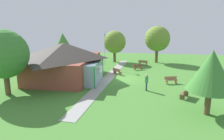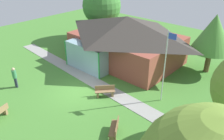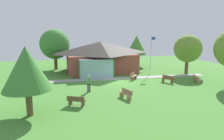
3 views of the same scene
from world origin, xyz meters
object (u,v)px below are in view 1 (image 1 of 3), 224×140
(bench_front_center, at_px, (171,80))
(tree_behind_pavilion_left, at_px, (4,54))
(tree_far_east, at_px, (157,39))
(bench_mid_right, at_px, (138,67))
(bench_rear_near_path, at_px, (117,71))
(pavilion, at_px, (66,60))
(flagpole, at_px, (105,49))
(visitor_strolling_lawn, at_px, (147,81))
(bench_front_left, at_px, (185,94))
(bench_lawn_far_right, at_px, (143,63))
(tree_east_hedge, at_px, (115,42))
(tree_behind_pavilion_right, at_px, (63,44))
(tree_lawn_corner, at_px, (211,71))

(bench_front_center, bearing_deg, tree_behind_pavilion_left, 3.45)
(bench_front_center, bearing_deg, tree_far_east, -103.19)
(bench_mid_right, bearing_deg, bench_rear_near_path, 17.75)
(pavilion, xyz_separation_m, flagpole, (6.43, -3.67, 0.65))
(flagpole, relative_size, visitor_strolling_lawn, 3.07)
(flagpole, xyz_separation_m, bench_front_left, (-11.29, -9.68, -2.56))
(bench_lawn_far_right, distance_m, tree_behind_pavilion_left, 20.94)
(bench_rear_near_path, xyz_separation_m, tree_east_hedge, (8.83, 1.60, 3.11))
(tree_east_hedge, distance_m, tree_behind_pavilion_right, 8.91)
(visitor_strolling_lawn, relative_size, tree_behind_pavilion_right, 0.33)
(flagpole, relative_size, bench_lawn_far_right, 3.42)
(tree_lawn_corner, distance_m, tree_behind_pavilion_right, 23.20)
(visitor_strolling_lawn, height_order, tree_east_hedge, tree_east_hedge)
(bench_rear_near_path, relative_size, bench_mid_right, 0.94)
(visitor_strolling_lawn, bearing_deg, bench_front_center, 131.64)
(visitor_strolling_lawn, distance_m, tree_far_east, 16.07)
(tree_far_east, xyz_separation_m, tree_behind_pavilion_right, (-5.32, 14.85, -0.50))
(bench_front_left, distance_m, visitor_strolling_lawn, 3.89)
(pavilion, distance_m, bench_rear_near_path, 6.97)
(bench_mid_right, xyz_separation_m, tree_east_hedge, (5.55, 4.25, 3.11))
(bench_rear_near_path, xyz_separation_m, tree_lawn_corner, (-11.18, -8.32, 3.01))
(bench_front_center, bearing_deg, tree_east_hedge, -73.25)
(bench_rear_near_path, xyz_separation_m, bench_front_center, (-3.32, -6.61, 0.00))
(visitor_strolling_lawn, bearing_deg, bench_front_left, 61.60)
(bench_front_left, distance_m, bench_mid_right, 12.02)
(bench_front_center, relative_size, tree_east_hedge, 0.29)
(bench_front_left, bearing_deg, bench_rear_near_path, 71.55)
(bench_front_center, distance_m, tree_lawn_corner, 8.58)
(pavilion, height_order, tree_far_east, tree_far_east)
(bench_mid_right, bearing_deg, tree_east_hedge, -86.00)
(pavilion, xyz_separation_m, bench_mid_right, (6.21, -8.67, -1.91))
(tree_east_hedge, bearing_deg, bench_lawn_far_right, -113.65)
(bench_front_left, xyz_separation_m, visitor_strolling_lawn, (1.56, 3.51, 0.62))
(visitor_strolling_lawn, bearing_deg, bench_lawn_far_right, 177.23)
(bench_lawn_far_right, distance_m, bench_front_left, 14.94)
(bench_mid_right, height_order, bench_front_center, same)
(bench_front_center, height_order, tree_behind_pavilion_left, tree_behind_pavilion_left)
(pavilion, bearing_deg, bench_rear_near_path, -64.03)
(tree_lawn_corner, bearing_deg, tree_behind_pavilion_right, 48.84)
(tree_east_hedge, bearing_deg, tree_lawn_corner, -153.63)
(bench_front_center, height_order, visitor_strolling_lawn, visitor_strolling_lawn)
(bench_front_left, height_order, tree_behind_pavilion_left, tree_behind_pavilion_left)
(bench_rear_near_path, bearing_deg, pavilion, -112.04)
(tree_far_east, xyz_separation_m, tree_east_hedge, (-0.58, 7.30, -0.61))
(bench_rear_near_path, height_order, tree_behind_pavilion_left, tree_behind_pavilion_left)
(bench_lawn_far_right, xyz_separation_m, tree_far_east, (2.79, -2.27, 3.71))
(tree_lawn_corner, xyz_separation_m, tree_east_hedge, (20.01, 9.92, 0.10))
(flagpole, height_order, visitor_strolling_lawn, flagpole)
(pavilion, xyz_separation_m, visitor_strolling_lawn, (-3.30, -9.84, -1.29))
(flagpole, distance_m, tree_east_hedge, 5.42)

